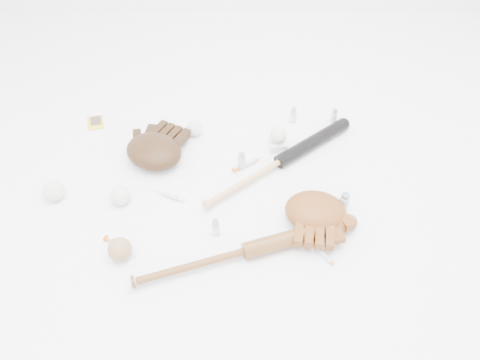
{
  "coord_description": "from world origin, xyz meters",
  "views": [
    {
      "loc": [
        0.01,
        -1.21,
        1.39
      ],
      "look_at": [
        0.02,
        0.03,
        0.06
      ],
      "focal_mm": 35.0,
      "sensor_mm": 36.0,
      "label": 1
    }
  ],
  "objects_px": {
    "bat_wood": "(246,251)",
    "glove_dark": "(154,151)",
    "bat_dark": "(280,161)",
    "pedestal": "(278,145)"
  },
  "relations": [
    {
      "from": "bat_dark",
      "to": "glove_dark",
      "type": "relative_size",
      "value": 2.79
    },
    {
      "from": "bat_wood",
      "to": "pedestal",
      "type": "height_order",
      "value": "bat_wood"
    },
    {
      "from": "glove_dark",
      "to": "pedestal",
      "type": "xyz_separation_m",
      "value": [
        0.52,
        0.07,
        -0.03
      ]
    },
    {
      "from": "bat_wood",
      "to": "glove_dark",
      "type": "xyz_separation_m",
      "value": [
        -0.37,
        0.49,
        0.02
      ]
    },
    {
      "from": "bat_wood",
      "to": "pedestal",
      "type": "distance_m",
      "value": 0.57
    },
    {
      "from": "glove_dark",
      "to": "pedestal",
      "type": "relative_size",
      "value": 3.91
    },
    {
      "from": "bat_dark",
      "to": "glove_dark",
      "type": "height_order",
      "value": "glove_dark"
    },
    {
      "from": "bat_dark",
      "to": "pedestal",
      "type": "bearing_deg",
      "value": 53.06
    },
    {
      "from": "bat_dark",
      "to": "glove_dark",
      "type": "distance_m",
      "value": 0.53
    },
    {
      "from": "bat_wood",
      "to": "pedestal",
      "type": "relative_size",
      "value": 11.48
    }
  ]
}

